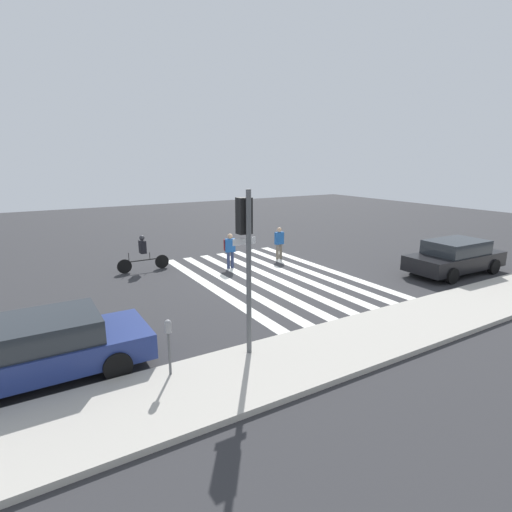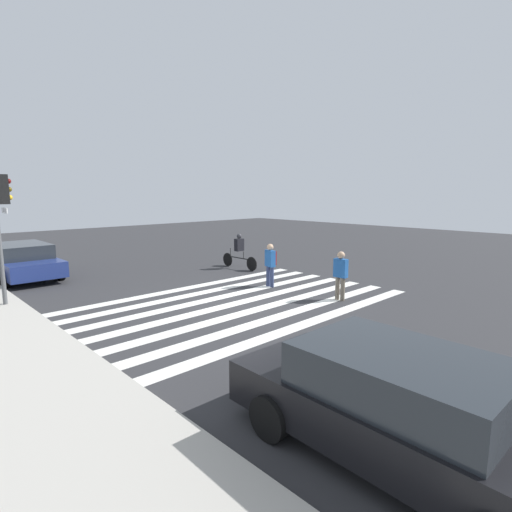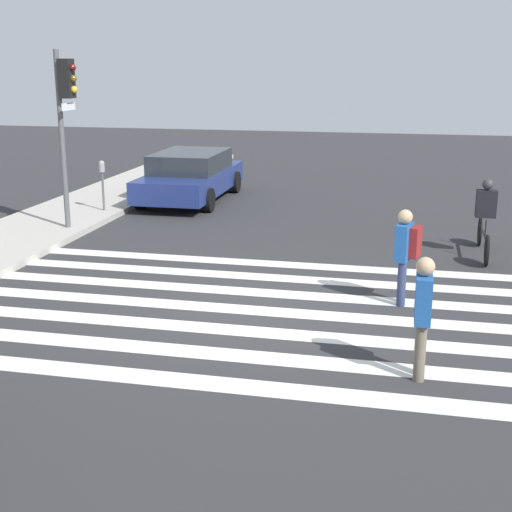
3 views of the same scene
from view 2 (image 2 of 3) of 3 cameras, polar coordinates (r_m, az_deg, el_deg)
The scene contains 9 objects.
ground_plane at distance 12.53m, azimuth -2.23°, elevation -6.63°, with size 60.00×60.00×0.00m, color #2D2D30.
sidewalk_curb at distance 9.78m, azimuth -31.52°, elevation -12.12°, with size 36.00×2.50×0.14m.
crosswalk_stripes at distance 12.52m, azimuth -2.23°, elevation -6.62°, with size 5.87×10.00×0.01m.
traffic_light at distance 13.58m, azimuth -32.57°, elevation 5.47°, with size 0.60×0.50×4.10m.
pedestrian_adult_tall_backpack at distance 12.85m, azimuth 11.99°, elevation -2.37°, with size 0.44×0.23×1.57m.
pedestrian_child_with_backpack at distance 14.41m, azimuth 2.10°, elevation -0.81°, with size 0.47×0.43×1.57m.
cyclist_far_lane at distance 17.93m, azimuth -2.42°, elevation 0.93°, with size 2.25×0.40×1.58m.
car_parked_silver_sedan at distance 5.62m, azimuth 19.76°, elevation -19.56°, with size 4.57×2.04×1.45m.
car_parked_far_curb at distance 18.44m, azimuth -30.45°, elevation -0.54°, with size 4.79×2.11×1.39m.
Camera 2 is at (-9.04, 7.98, 3.38)m, focal length 28.00 mm.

